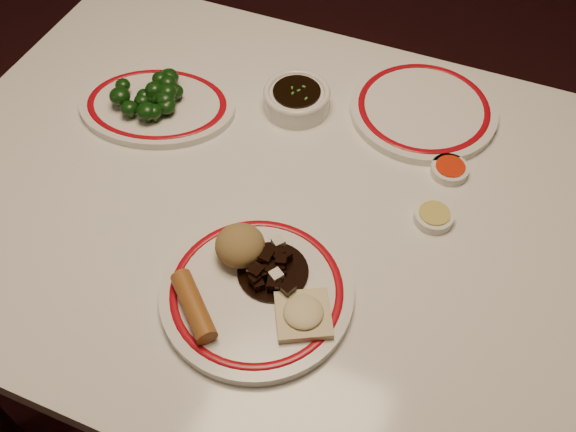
% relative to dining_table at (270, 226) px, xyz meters
% --- Properties ---
extents(ground, '(7.00, 7.00, 0.00)m').
position_rel_dining_table_xyz_m(ground, '(0.00, 0.00, -0.66)').
color(ground, black).
rests_on(ground, ground).
extents(dining_table, '(1.20, 0.90, 0.75)m').
position_rel_dining_table_xyz_m(dining_table, '(0.00, 0.00, 0.00)').
color(dining_table, white).
rests_on(dining_table, ground).
extents(main_plate, '(0.37, 0.37, 0.02)m').
position_rel_dining_table_xyz_m(main_plate, '(0.06, -0.19, 0.10)').
color(main_plate, white).
rests_on(main_plate, dining_table).
extents(rice_mound, '(0.07, 0.07, 0.05)m').
position_rel_dining_table_xyz_m(rice_mound, '(0.02, -0.14, 0.14)').
color(rice_mound, olive).
rests_on(rice_mound, main_plate).
extents(spring_roll, '(0.10, 0.10, 0.03)m').
position_rel_dining_table_xyz_m(spring_roll, '(-0.00, -0.26, 0.13)').
color(spring_roll, '#9C5D26').
rests_on(spring_roll, main_plate).
extents(fried_wonton, '(0.10, 0.10, 0.02)m').
position_rel_dining_table_xyz_m(fried_wonton, '(0.14, -0.21, 0.12)').
color(fried_wonton, beige).
rests_on(fried_wonton, main_plate).
extents(stirfry_heap, '(0.11, 0.11, 0.03)m').
position_rel_dining_table_xyz_m(stirfry_heap, '(0.07, -0.15, 0.12)').
color(stirfry_heap, black).
rests_on(stirfry_heap, main_plate).
extents(broccoli_plate, '(0.34, 0.31, 0.02)m').
position_rel_dining_table_xyz_m(broccoli_plate, '(-0.27, 0.11, 0.10)').
color(broccoli_plate, white).
rests_on(broccoli_plate, dining_table).
extents(broccoli_pile, '(0.13, 0.13, 0.05)m').
position_rel_dining_table_xyz_m(broccoli_pile, '(-0.27, 0.10, 0.13)').
color(broccoli_pile, '#23471C').
rests_on(broccoli_pile, broccoli_plate).
extents(soy_bowl, '(0.12, 0.12, 0.04)m').
position_rel_dining_table_xyz_m(soy_bowl, '(-0.03, 0.21, 0.11)').
color(soy_bowl, white).
rests_on(soy_bowl, dining_table).
extents(sweet_sour_dish, '(0.06, 0.06, 0.02)m').
position_rel_dining_table_xyz_m(sweet_sour_dish, '(0.27, 0.16, 0.10)').
color(sweet_sour_dish, white).
rests_on(sweet_sour_dish, dining_table).
extents(mustard_dish, '(0.06, 0.06, 0.02)m').
position_rel_dining_table_xyz_m(mustard_dish, '(0.27, 0.05, 0.10)').
color(mustard_dish, white).
rests_on(mustard_dish, dining_table).
extents(far_plate, '(0.35, 0.35, 0.02)m').
position_rel_dining_table_xyz_m(far_plate, '(0.19, 0.29, 0.10)').
color(far_plate, white).
rests_on(far_plate, dining_table).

